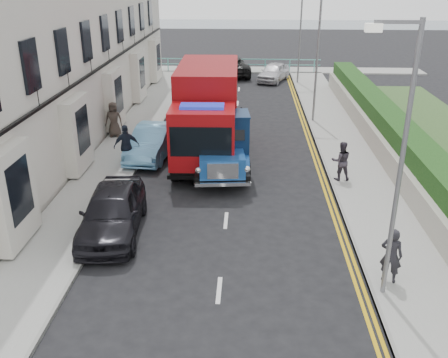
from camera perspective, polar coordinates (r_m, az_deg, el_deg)
The scene contains 21 objects.
ground at distance 15.33m, azimuth -0.13°, elevation -8.24°, with size 120.00×120.00×0.00m, color black.
pavement_west at distance 24.18m, azimuth -11.42°, elevation 3.48°, with size 2.40×38.00×0.12m, color gray.
pavement_east at distance 23.90m, azimuth 13.83°, elevation 3.03°, with size 2.60×38.00×0.12m, color gray.
promenade at distance 42.82m, azimuth 1.93°, elevation 12.36°, with size 30.00×2.50×0.12m, color gray.
sea_plane at distance 73.52m, azimuth 2.40°, elevation 16.76°, with size 120.00×120.00×0.00m, color slate.
garden_east at distance 24.08m, azimuth 18.50°, elevation 4.76°, with size 1.45×28.00×1.75m.
seafront_railing at distance 41.94m, azimuth 1.92°, elevation 12.86°, with size 13.00×0.08×1.11m.
lamp_near at distance 12.28m, azimuth 19.24°, elevation 2.90°, with size 1.23×0.18×7.00m.
lamp_mid at distance 27.60m, azimuth 10.42°, elevation 14.40°, with size 1.23×0.18×7.00m.
lamp_far at distance 37.46m, azimuth 8.55°, elevation 16.69°, with size 1.23×0.18×7.00m.
bedford_lorry at distance 20.26m, azimuth -0.42°, elevation 3.62°, with size 2.73×5.81×2.66m.
red_lorry at distance 22.36m, azimuth -1.93°, elevation 7.87°, with size 2.73×7.65×3.98m.
parked_car_front at distance 16.38m, azimuth -12.65°, elevation -3.61°, with size 1.81×4.51×1.54m, color black.
parked_car_mid at distance 22.79m, azimuth -8.16°, elevation 4.25°, with size 1.51×4.34×1.43m, color #65A9D9.
parked_car_rear at distance 29.12m, azimuth -3.76°, elevation 8.51°, with size 1.94×4.76×1.38m, color #98989C.
seafront_car_left at distance 40.75m, azimuth 0.76°, elevation 12.82°, with size 2.52×5.47×1.52m, color black.
seafront_car_right at distance 38.72m, azimuth 5.69°, elevation 12.06°, with size 1.61×4.00×1.36m, color silver.
pedestrian_east_near at distance 14.11m, azimuth 18.58°, elevation -8.27°, with size 0.57×0.38×1.58m, color black.
pedestrian_east_far at distance 20.26m, azimuth 13.24°, elevation 2.04°, with size 0.77×0.60×1.58m, color #352E38.
pedestrian_west_near at distance 21.41m, azimuth -11.07°, elevation 3.71°, with size 1.07×0.45×1.83m, color #1A212F.
pedestrian_west_far at distance 25.59m, azimuth -12.49°, elevation 6.67°, with size 0.85×0.56×1.75m, color #382F28.
Camera 1 is at (0.68, -13.09, 7.94)m, focal length 40.00 mm.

